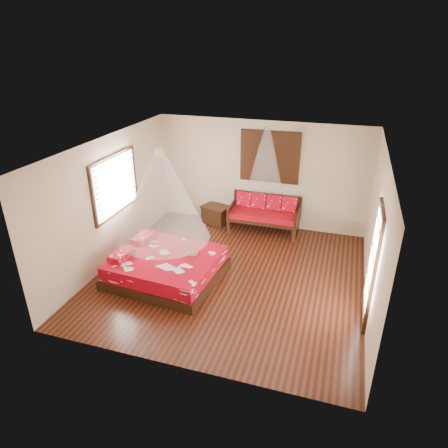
% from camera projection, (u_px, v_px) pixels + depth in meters
% --- Properties ---
extents(room, '(5.54, 5.54, 2.84)m').
position_uv_depth(room, '(231.00, 216.00, 7.97)').
color(room, black).
rests_on(room, ground).
extents(bed, '(2.31, 2.12, 0.64)m').
position_uv_depth(bed, '(166.00, 266.00, 8.42)').
color(bed, black).
rests_on(bed, floor).
extents(daybed, '(1.81, 0.80, 0.95)m').
position_uv_depth(daybed, '(265.00, 212.00, 10.34)').
color(daybed, black).
rests_on(daybed, floor).
extents(storage_chest, '(0.84, 0.71, 0.49)m').
position_uv_depth(storage_chest, '(216.00, 214.00, 10.89)').
color(storage_chest, black).
rests_on(storage_chest, floor).
extents(shutter_panel, '(1.52, 0.06, 1.32)m').
position_uv_depth(shutter_panel, '(270.00, 157.00, 10.05)').
color(shutter_panel, black).
rests_on(shutter_panel, wall_back).
extents(window_left, '(0.10, 1.74, 1.34)m').
position_uv_depth(window_left, '(115.00, 185.00, 8.75)').
color(window_left, black).
rests_on(window_left, wall_left).
extents(glazed_door, '(0.08, 1.02, 2.16)m').
position_uv_depth(glazed_door, '(372.00, 266.00, 6.86)').
color(glazed_door, black).
rests_on(glazed_door, floor).
extents(wine_tray, '(0.25, 0.25, 0.20)m').
position_uv_depth(wine_tray, '(192.00, 252.00, 8.37)').
color(wine_tray, brown).
rests_on(wine_tray, bed).
extents(mosquito_net_main, '(1.85, 1.85, 1.80)m').
position_uv_depth(mosquito_net_main, '(162.00, 196.00, 7.73)').
color(mosquito_net_main, white).
rests_on(mosquito_net_main, ceiling).
extents(mosquito_net_daybed, '(0.86, 0.86, 1.50)m').
position_uv_depth(mosquito_net_daybed, '(266.00, 158.00, 9.60)').
color(mosquito_net_daybed, white).
rests_on(mosquito_net_daybed, ceiling).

